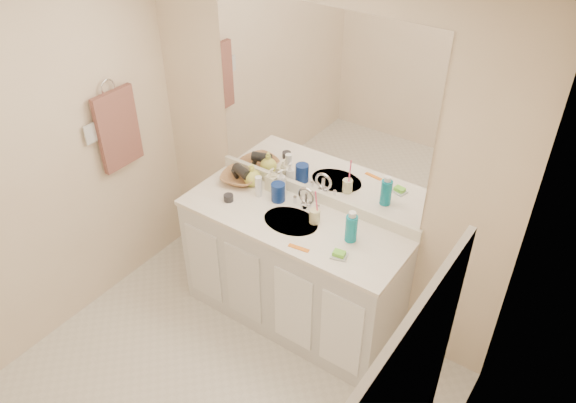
# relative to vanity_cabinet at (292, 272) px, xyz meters

# --- Properties ---
(ceiling) EXTENTS (2.60, 2.60, 0.02)m
(ceiling) POSITION_rel_vanity_cabinet_xyz_m (0.00, -1.02, 1.97)
(ceiling) COLOR white
(ceiling) RESTS_ON wall_back
(wall_back) EXTENTS (2.60, 0.02, 2.40)m
(wall_back) POSITION_rel_vanity_cabinet_xyz_m (0.00, 0.28, 0.77)
(wall_back) COLOR beige
(wall_back) RESTS_ON floor
(wall_left) EXTENTS (0.02, 2.60, 2.40)m
(wall_left) POSITION_rel_vanity_cabinet_xyz_m (-1.30, -1.02, 0.77)
(wall_left) COLOR beige
(wall_left) RESTS_ON floor
(vanity_cabinet) EXTENTS (1.50, 0.55, 0.85)m
(vanity_cabinet) POSITION_rel_vanity_cabinet_xyz_m (0.00, 0.00, 0.00)
(vanity_cabinet) COLOR silver
(vanity_cabinet) RESTS_ON floor
(countertop) EXTENTS (1.52, 0.57, 0.03)m
(countertop) POSITION_rel_vanity_cabinet_xyz_m (0.00, 0.00, 0.44)
(countertop) COLOR white
(countertop) RESTS_ON vanity_cabinet
(backsplash) EXTENTS (1.52, 0.03, 0.08)m
(backsplash) POSITION_rel_vanity_cabinet_xyz_m (0.00, 0.26, 0.50)
(backsplash) COLOR white
(backsplash) RESTS_ON countertop
(sink_basin) EXTENTS (0.37, 0.37, 0.02)m
(sink_basin) POSITION_rel_vanity_cabinet_xyz_m (0.00, -0.02, 0.44)
(sink_basin) COLOR beige
(sink_basin) RESTS_ON countertop
(faucet) EXTENTS (0.02, 0.02, 0.11)m
(faucet) POSITION_rel_vanity_cabinet_xyz_m (0.00, 0.16, 0.51)
(faucet) COLOR silver
(faucet) RESTS_ON countertop
(mirror) EXTENTS (1.48, 0.01, 1.20)m
(mirror) POSITION_rel_vanity_cabinet_xyz_m (0.00, 0.27, 1.14)
(mirror) COLOR white
(mirror) RESTS_ON wall_back
(blue_mug) EXTENTS (0.12, 0.12, 0.13)m
(blue_mug) POSITION_rel_vanity_cabinet_xyz_m (-0.20, 0.12, 0.52)
(blue_mug) COLOR navy
(blue_mug) RESTS_ON countertop
(tan_cup) EXTENTS (0.09, 0.09, 0.09)m
(tan_cup) POSITION_rel_vanity_cabinet_xyz_m (0.13, 0.06, 0.50)
(tan_cup) COLOR beige
(tan_cup) RESTS_ON countertop
(toothbrush) EXTENTS (0.02, 0.04, 0.19)m
(toothbrush) POSITION_rel_vanity_cabinet_xyz_m (0.14, 0.06, 0.60)
(toothbrush) COLOR #FE4276
(toothbrush) RESTS_ON tan_cup
(mouthwash_bottle) EXTENTS (0.10, 0.10, 0.17)m
(mouthwash_bottle) POSITION_rel_vanity_cabinet_xyz_m (0.40, 0.03, 0.54)
(mouthwash_bottle) COLOR #0C8199
(mouthwash_bottle) RESTS_ON countertop
(soap_dish) EXTENTS (0.11, 0.10, 0.01)m
(soap_dish) POSITION_rel_vanity_cabinet_xyz_m (0.42, -0.14, 0.46)
(soap_dish) COLOR silver
(soap_dish) RESTS_ON countertop
(green_soap) EXTENTS (0.08, 0.06, 0.02)m
(green_soap) POSITION_rel_vanity_cabinet_xyz_m (0.42, -0.14, 0.48)
(green_soap) COLOR #72DB35
(green_soap) RESTS_ON soap_dish
(orange_comb) EXTENTS (0.14, 0.05, 0.01)m
(orange_comb) POSITION_rel_vanity_cabinet_xyz_m (0.19, -0.21, 0.46)
(orange_comb) COLOR orange
(orange_comb) RESTS_ON countertop
(dark_jar) EXTENTS (0.08, 0.08, 0.05)m
(dark_jar) POSITION_rel_vanity_cabinet_xyz_m (-0.46, -0.07, 0.48)
(dark_jar) COLOR #232328
(dark_jar) RESTS_ON countertop
(extra_white_bottle) EXTENTS (0.05, 0.05, 0.15)m
(extra_white_bottle) POSITION_rel_vanity_cabinet_xyz_m (-0.33, 0.09, 0.53)
(extra_white_bottle) COLOR white
(extra_white_bottle) RESTS_ON countertop
(soap_bottle_white) EXTENTS (0.07, 0.08, 0.17)m
(soap_bottle_white) POSITION_rel_vanity_cabinet_xyz_m (-0.24, 0.21, 0.54)
(soap_bottle_white) COLOR white
(soap_bottle_white) RESTS_ON countertop
(soap_bottle_cream) EXTENTS (0.08, 0.08, 0.16)m
(soap_bottle_cream) POSITION_rel_vanity_cabinet_xyz_m (-0.30, 0.20, 0.54)
(soap_bottle_cream) COLOR beige
(soap_bottle_cream) RESTS_ON countertop
(soap_bottle_yellow) EXTENTS (0.16, 0.16, 0.16)m
(soap_bottle_yellow) POSITION_rel_vanity_cabinet_xyz_m (-0.45, 0.17, 0.53)
(soap_bottle_yellow) COLOR #D8DD55
(soap_bottle_yellow) RESTS_ON countertop
(wicker_basket) EXTENTS (0.32, 0.32, 0.06)m
(wicker_basket) POSITION_rel_vanity_cabinet_xyz_m (-0.55, 0.15, 0.49)
(wicker_basket) COLOR #98663D
(wicker_basket) RESTS_ON countertop
(hair_dryer) EXTENTS (0.15, 0.11, 0.07)m
(hair_dryer) POSITION_rel_vanity_cabinet_xyz_m (-0.53, 0.15, 0.54)
(hair_dryer) COLOR black
(hair_dryer) RESTS_ON wicker_basket
(towel_ring) EXTENTS (0.01, 0.11, 0.11)m
(towel_ring) POSITION_rel_vanity_cabinet_xyz_m (-1.27, -0.25, 1.12)
(towel_ring) COLOR silver
(towel_ring) RESTS_ON wall_left
(hand_towel) EXTENTS (0.04, 0.32, 0.55)m
(hand_towel) POSITION_rel_vanity_cabinet_xyz_m (-1.25, -0.25, 0.82)
(hand_towel) COLOR brown
(hand_towel) RESTS_ON towel_ring
(switch_plate) EXTENTS (0.01, 0.08, 0.13)m
(switch_plate) POSITION_rel_vanity_cabinet_xyz_m (-1.27, -0.45, 0.88)
(switch_plate) COLOR silver
(switch_plate) RESTS_ON wall_left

